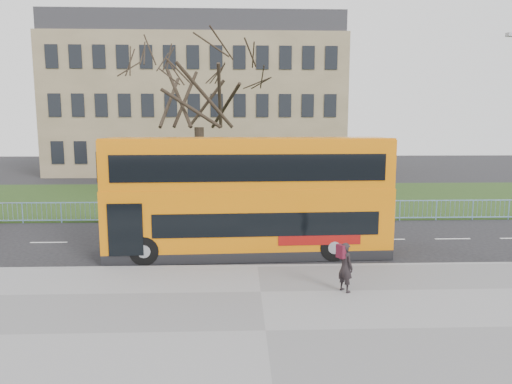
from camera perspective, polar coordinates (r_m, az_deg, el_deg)
ground at (r=17.99m, az=-0.02°, el=-8.08°), size 120.00×120.00×0.00m
pavement at (r=11.65m, az=1.20°, el=-17.18°), size 80.00×10.50×0.12m
kerb at (r=16.49m, az=0.17°, el=-9.36°), size 80.00×0.20×0.14m
grass_verge at (r=31.95m, az=-0.92°, el=-0.76°), size 80.00×15.40×0.08m
guard_railing at (r=24.28m, az=-0.57°, el=-2.43°), size 40.00×0.12×1.10m
bare_tree at (r=27.37m, az=-7.16°, el=10.00°), size 8.17×8.17×11.67m
civic_building at (r=52.47m, az=-6.95°, el=10.34°), size 30.00×15.00×14.00m
yellow_bus at (r=17.83m, az=-0.98°, el=-0.18°), size 10.96×3.01×4.56m
pedestrian at (r=14.09m, az=11.10°, el=-9.20°), size 0.60×0.66×1.51m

